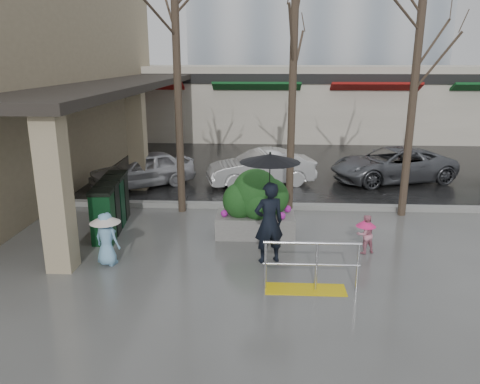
# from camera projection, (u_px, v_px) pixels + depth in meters

# --- Properties ---
(ground) EXTENTS (120.00, 120.00, 0.00)m
(ground) POSITION_uv_depth(u_px,v_px,m) (243.00, 263.00, 10.52)
(ground) COLOR #51514F
(ground) RESTS_ON ground
(street_asphalt) EXTENTS (120.00, 36.00, 0.01)m
(street_asphalt) POSITION_uv_depth(u_px,v_px,m) (258.00, 126.00, 31.63)
(street_asphalt) COLOR black
(street_asphalt) RESTS_ON ground
(curb) EXTENTS (120.00, 0.30, 0.15)m
(curb) POSITION_uv_depth(u_px,v_px,m) (249.00, 206.00, 14.34)
(curb) COLOR gray
(curb) RESTS_ON ground
(near_building) EXTENTS (6.00, 18.00, 8.00)m
(near_building) POSITION_uv_depth(u_px,v_px,m) (14.00, 70.00, 17.55)
(near_building) COLOR tan
(near_building) RESTS_ON ground
(canopy_slab) EXTENTS (2.80, 18.00, 0.25)m
(canopy_slab) POSITION_uv_depth(u_px,v_px,m) (125.00, 80.00, 17.44)
(canopy_slab) COLOR #2D2823
(canopy_slab) RESTS_ON pillar_front
(pillar_front) EXTENTS (0.55, 0.55, 3.50)m
(pillar_front) POSITION_uv_depth(u_px,v_px,m) (55.00, 192.00, 9.75)
(pillar_front) COLOR tan
(pillar_front) RESTS_ON ground
(pillar_back) EXTENTS (0.55, 0.55, 3.50)m
(pillar_back) POSITION_uv_depth(u_px,v_px,m) (137.00, 139.00, 15.99)
(pillar_back) COLOR tan
(pillar_back) RESTS_ON ground
(storefront_row) EXTENTS (34.00, 6.74, 4.00)m
(storefront_row) POSITION_uv_depth(u_px,v_px,m) (292.00, 101.00, 27.10)
(storefront_row) COLOR beige
(storefront_row) RESTS_ON ground
(handrail) EXTENTS (1.90, 0.50, 1.03)m
(handrail) POSITION_uv_depth(u_px,v_px,m) (309.00, 273.00, 9.19)
(handrail) COLOR yellow
(handrail) RESTS_ON ground
(tree_west) EXTENTS (3.20, 3.20, 6.80)m
(tree_west) POSITION_uv_depth(u_px,v_px,m) (176.00, 33.00, 12.67)
(tree_west) COLOR #382B21
(tree_west) RESTS_ON ground
(tree_midwest) EXTENTS (3.20, 3.20, 7.00)m
(tree_midwest) POSITION_uv_depth(u_px,v_px,m) (294.00, 27.00, 12.46)
(tree_midwest) COLOR #382B21
(tree_midwest) RESTS_ON ground
(tree_mideast) EXTENTS (3.20, 3.20, 6.50)m
(tree_mideast) POSITION_uv_depth(u_px,v_px,m) (419.00, 41.00, 12.40)
(tree_mideast) COLOR #382B21
(tree_mideast) RESTS_ON ground
(woman) EXTENTS (1.32, 1.32, 2.53)m
(woman) POSITION_uv_depth(u_px,v_px,m) (269.00, 200.00, 10.20)
(woman) COLOR black
(woman) RESTS_ON ground
(child_pink) EXTENTS (0.55, 0.50, 0.94)m
(child_pink) POSITION_uv_depth(u_px,v_px,m) (365.00, 232.00, 10.93)
(child_pink) COLOR pink
(child_pink) RESTS_ON ground
(child_blue) EXTENTS (0.69, 0.67, 1.21)m
(child_blue) POSITION_uv_depth(u_px,v_px,m) (106.00, 234.00, 10.26)
(child_blue) COLOR #7FB9E2
(child_blue) RESTS_ON ground
(planter) EXTENTS (2.02, 1.19, 1.76)m
(planter) POSITION_uv_depth(u_px,v_px,m) (256.00, 204.00, 11.98)
(planter) COLOR slate
(planter) RESTS_ON ground
(news_boxes) EXTENTS (0.80, 2.48, 1.36)m
(news_boxes) POSITION_uv_depth(u_px,v_px,m) (111.00, 205.00, 12.38)
(news_boxes) COLOR #0C3819
(news_boxes) RESTS_ON ground
(car_a) EXTENTS (3.91, 3.27, 1.26)m
(car_a) POSITION_uv_depth(u_px,v_px,m) (142.00, 169.00, 16.60)
(car_a) COLOR #BAB9BF
(car_a) RESTS_ON ground
(car_b) EXTENTS (4.04, 2.29, 1.26)m
(car_b) POSITION_uv_depth(u_px,v_px,m) (261.00, 168.00, 16.84)
(car_b) COLOR white
(car_b) RESTS_ON ground
(car_c) EXTENTS (4.93, 3.22, 1.26)m
(car_c) POSITION_uv_depth(u_px,v_px,m) (392.00, 165.00, 17.31)
(car_c) COLOR #5A5C61
(car_c) RESTS_ON ground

